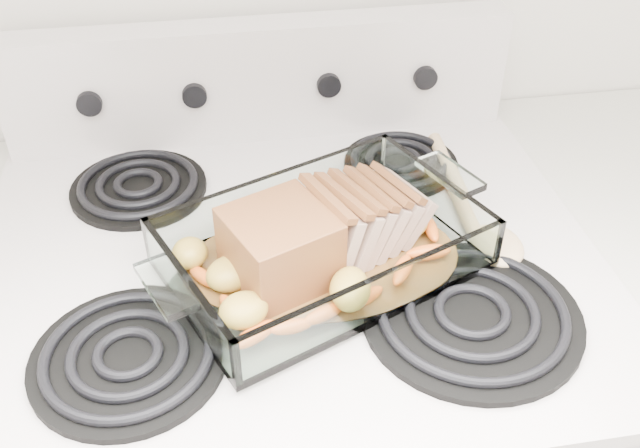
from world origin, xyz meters
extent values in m
cube|color=silver|center=(0.00, 1.66, 0.93)|extent=(0.78, 0.67, 0.02)
cube|color=silver|center=(0.00, 1.95, 1.03)|extent=(0.76, 0.06, 0.18)
cylinder|color=black|center=(-0.19, 1.50, 0.94)|extent=(0.21, 0.21, 0.01)
cylinder|color=black|center=(0.19, 1.50, 0.94)|extent=(0.25, 0.25, 0.01)
cylinder|color=black|center=(-0.19, 1.81, 0.94)|extent=(0.19, 0.19, 0.01)
cylinder|color=black|center=(0.19, 1.81, 0.94)|extent=(0.17, 0.17, 0.01)
cylinder|color=black|center=(-0.25, 1.92, 1.03)|extent=(0.04, 0.02, 0.04)
cylinder|color=black|center=(-0.10, 1.92, 1.03)|extent=(0.04, 0.02, 0.04)
cylinder|color=black|center=(0.10, 1.92, 1.03)|extent=(0.04, 0.02, 0.04)
cylinder|color=black|center=(0.25, 1.92, 1.03)|extent=(0.04, 0.02, 0.04)
cube|color=white|center=(0.04, 1.60, 0.95)|extent=(0.36, 0.23, 0.01)
cube|color=white|center=(0.04, 1.49, 0.98)|extent=(0.36, 0.01, 0.06)
cube|color=white|center=(0.04, 1.72, 0.98)|extent=(0.36, 0.01, 0.06)
cube|color=white|center=(-0.14, 1.60, 0.98)|extent=(0.01, 0.23, 0.06)
cube|color=white|center=(0.21, 1.60, 0.98)|extent=(0.01, 0.23, 0.06)
cylinder|color=brown|center=(0.04, 1.60, 0.95)|extent=(0.21, 0.21, 0.00)
cube|color=brown|center=(-0.02, 1.60, 1.00)|extent=(0.11, 0.11, 0.09)
cube|color=tan|center=(0.04, 1.60, 0.99)|extent=(0.04, 0.11, 0.08)
cube|color=tan|center=(0.06, 1.60, 0.99)|extent=(0.04, 0.10, 0.08)
cube|color=tan|center=(0.09, 1.60, 0.99)|extent=(0.05, 0.10, 0.08)
cube|color=tan|center=(0.11, 1.60, 0.99)|extent=(0.05, 0.10, 0.07)
cube|color=tan|center=(0.13, 1.60, 0.99)|extent=(0.05, 0.10, 0.07)
cube|color=tan|center=(0.15, 1.60, 0.99)|extent=(0.05, 0.10, 0.06)
ellipsoid|color=#CF5B12|center=(-0.09, 1.54, 0.96)|extent=(0.05, 0.02, 0.02)
ellipsoid|color=#CF5B12|center=(0.14, 1.54, 0.96)|extent=(0.05, 0.02, 0.02)
ellipsoid|color=#CF5B12|center=(0.17, 1.62, 0.96)|extent=(0.05, 0.02, 0.02)
ellipsoid|color=#CF5B12|center=(-0.10, 1.64, 0.96)|extent=(0.05, 0.02, 0.02)
ellipsoid|color=olive|center=(-0.10, 1.67, 0.97)|extent=(0.05, 0.05, 0.04)
ellipsoid|color=olive|center=(0.06, 1.68, 0.97)|extent=(0.05, 0.05, 0.04)
ellipsoid|color=olive|center=(0.15, 1.59, 0.97)|extent=(0.05, 0.05, 0.04)
cylinder|color=#D7B88B|center=(0.25, 1.75, 0.95)|extent=(0.03, 0.24, 0.02)
ellipsoid|color=#D7B88B|center=(0.26, 1.60, 0.95)|extent=(0.07, 0.09, 0.02)
camera|label=1|loc=(-0.07, 0.96, 1.52)|focal=40.00mm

